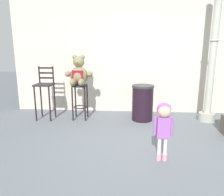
# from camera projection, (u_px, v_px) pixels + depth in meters

# --- Properties ---
(ground_plane) EXTENTS (24.00, 24.00, 0.00)m
(ground_plane) POSITION_uv_depth(u_px,v_px,m) (138.00, 148.00, 3.35)
(ground_plane) COLOR slate
(building_wall) EXTENTS (6.10, 0.30, 3.64)m
(building_wall) POSITION_uv_depth(u_px,v_px,m) (136.00, 38.00, 5.13)
(building_wall) COLOR beige
(building_wall) RESTS_ON ground_plane
(bar_stool_with_teddy) EXTENTS (0.37, 0.37, 0.79)m
(bar_stool_with_teddy) POSITION_uv_depth(u_px,v_px,m) (80.00, 95.00, 4.67)
(bar_stool_with_teddy) COLOR #28232B
(bar_stool_with_teddy) RESTS_ON ground_plane
(teddy_bear) EXTENTS (0.61, 0.55, 0.64)m
(teddy_bear) POSITION_uv_depth(u_px,v_px,m) (79.00, 74.00, 4.54)
(teddy_bear) COLOR olive
(teddy_bear) RESTS_ON bar_stool_with_teddy
(child_walking) EXTENTS (0.26, 0.21, 0.83)m
(child_walking) POSITION_uv_depth(u_px,v_px,m) (164.00, 119.00, 2.85)
(child_walking) COLOR pink
(child_walking) RESTS_ON ground_plane
(trash_bin) EXTENTS (0.48, 0.48, 0.79)m
(trash_bin) POSITION_uv_depth(u_px,v_px,m) (143.00, 103.00, 4.63)
(trash_bin) COLOR black
(trash_bin) RESTS_ON ground_plane
(lamppost) EXTENTS (0.35, 0.35, 2.98)m
(lamppost) POSITION_uv_depth(u_px,v_px,m) (212.00, 67.00, 4.39)
(lamppost) COLOR #A4A296
(lamppost) RESTS_ON ground_plane
(bar_chair_empty) EXTENTS (0.38, 0.38, 1.18)m
(bar_chair_empty) POSITION_uv_depth(u_px,v_px,m) (45.00, 89.00, 4.67)
(bar_chair_empty) COLOR #28232B
(bar_chair_empty) RESTS_ON ground_plane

